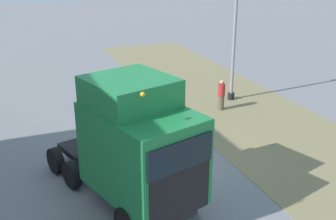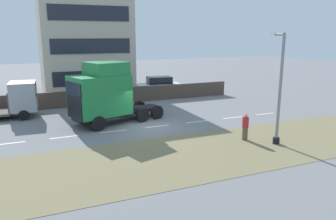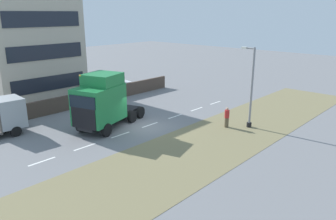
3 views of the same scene
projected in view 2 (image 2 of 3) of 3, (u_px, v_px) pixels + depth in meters
The scene contains 10 objects.
ground_plane at pixel (148, 127), 23.17m from camera, with size 120.00×120.00×0.00m, color slate.
grass_verge at pixel (185, 155), 17.79m from camera, with size 7.00×44.00×0.01m.
lane_markings at pixel (157, 126), 23.44m from camera, with size 0.16×21.00×0.00m.
boundary_wall at pixel (116, 96), 31.06m from camera, with size 0.25×24.00×1.47m.
building_block at pixel (84, 43), 36.80m from camera, with size 9.40×9.27×11.99m.
lorry_cab at pixel (103, 94), 23.46m from camera, with size 4.48×7.34×4.67m.
flatbed_truck at pixel (18, 99), 25.62m from camera, with size 2.66×5.61×2.81m.
parked_car at pixel (159, 87), 34.52m from camera, with size 2.38×4.77×2.12m.
lamp_post at pixel (279, 96), 19.08m from camera, with size 1.32×0.40×6.52m.
pedestrian at pixel (245, 127), 20.22m from camera, with size 0.39×0.39×1.70m.
Camera 2 is at (-21.05, 7.49, 6.41)m, focal length 35.00 mm.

